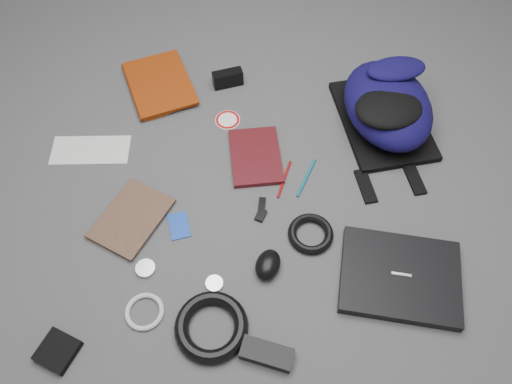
{
  "coord_description": "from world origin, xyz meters",
  "views": [
    {
      "loc": [
        0.03,
        -0.8,
        1.28
      ],
      "look_at": [
        0.0,
        0.0,
        0.02
      ],
      "focal_mm": 35.0,
      "sensor_mm": 36.0,
      "label": 1
    }
  ],
  "objects_px": {
    "laptop": "(400,277)",
    "mouse": "(268,265)",
    "power_brick": "(267,354)",
    "dvd_case": "(256,156)",
    "pouch": "(58,351)",
    "compact_camera": "(228,78)",
    "backpack": "(388,105)",
    "textbook_red": "(131,92)",
    "comic_book": "(109,207)"
  },
  "relations": [
    {
      "from": "compact_camera",
      "to": "dvd_case",
      "type": "bearing_deg",
      "value": -89.8
    },
    {
      "from": "power_brick",
      "to": "pouch",
      "type": "bearing_deg",
      "value": -164.43
    },
    {
      "from": "dvd_case",
      "to": "power_brick",
      "type": "relative_size",
      "value": 1.66
    },
    {
      "from": "dvd_case",
      "to": "comic_book",
      "type": "bearing_deg",
      "value": -163.09
    },
    {
      "from": "comic_book",
      "to": "pouch",
      "type": "height_order",
      "value": "pouch"
    },
    {
      "from": "laptop",
      "to": "dvd_case",
      "type": "bearing_deg",
      "value": 143.15
    },
    {
      "from": "mouse",
      "to": "pouch",
      "type": "height_order",
      "value": "mouse"
    },
    {
      "from": "textbook_red",
      "to": "dvd_case",
      "type": "relative_size",
      "value": 1.27
    },
    {
      "from": "comic_book",
      "to": "pouch",
      "type": "distance_m",
      "value": 0.43
    },
    {
      "from": "comic_book",
      "to": "power_brick",
      "type": "relative_size",
      "value": 1.72
    },
    {
      "from": "comic_book",
      "to": "dvd_case",
      "type": "relative_size",
      "value": 1.04
    },
    {
      "from": "dvd_case",
      "to": "power_brick",
      "type": "bearing_deg",
      "value": -93.56
    },
    {
      "from": "compact_camera",
      "to": "power_brick",
      "type": "bearing_deg",
      "value": -98.98
    },
    {
      "from": "mouse",
      "to": "power_brick",
      "type": "relative_size",
      "value": 0.71
    },
    {
      "from": "backpack",
      "to": "pouch",
      "type": "bearing_deg",
      "value": -151.56
    },
    {
      "from": "laptop",
      "to": "backpack",
      "type": "bearing_deg",
      "value": 96.46
    },
    {
      "from": "dvd_case",
      "to": "pouch",
      "type": "distance_m",
      "value": 0.78
    },
    {
      "from": "laptop",
      "to": "pouch",
      "type": "distance_m",
      "value": 0.91
    },
    {
      "from": "laptop",
      "to": "comic_book",
      "type": "distance_m",
      "value": 0.86
    },
    {
      "from": "backpack",
      "to": "compact_camera",
      "type": "xyz_separation_m",
      "value": [
        -0.52,
        0.15,
        -0.06
      ]
    },
    {
      "from": "laptop",
      "to": "power_brick",
      "type": "relative_size",
      "value": 2.42
    },
    {
      "from": "pouch",
      "to": "textbook_red",
      "type": "bearing_deg",
      "value": 87.95
    },
    {
      "from": "laptop",
      "to": "mouse",
      "type": "xyz_separation_m",
      "value": [
        -0.36,
        0.02,
        0.01
      ]
    },
    {
      "from": "dvd_case",
      "to": "pouch",
      "type": "relative_size",
      "value": 2.44
    },
    {
      "from": "comic_book",
      "to": "compact_camera",
      "type": "xyz_separation_m",
      "value": [
        0.32,
        0.52,
        0.02
      ]
    },
    {
      "from": "mouse",
      "to": "comic_book",
      "type": "bearing_deg",
      "value": 177.13
    },
    {
      "from": "mouse",
      "to": "pouch",
      "type": "xyz_separation_m",
      "value": [
        -0.52,
        -0.25,
        -0.01
      ]
    },
    {
      "from": "backpack",
      "to": "textbook_red",
      "type": "height_order",
      "value": "backpack"
    },
    {
      "from": "laptop",
      "to": "mouse",
      "type": "relative_size",
      "value": 3.41
    },
    {
      "from": "compact_camera",
      "to": "power_brick",
      "type": "xyz_separation_m",
      "value": [
        0.16,
        -0.93,
        -0.01
      ]
    },
    {
      "from": "textbook_red",
      "to": "power_brick",
      "type": "relative_size",
      "value": 2.11
    },
    {
      "from": "dvd_case",
      "to": "mouse",
      "type": "distance_m",
      "value": 0.38
    },
    {
      "from": "dvd_case",
      "to": "compact_camera",
      "type": "distance_m",
      "value": 0.34
    },
    {
      "from": "dvd_case",
      "to": "compact_camera",
      "type": "bearing_deg",
      "value": 100.61
    },
    {
      "from": "backpack",
      "to": "power_brick",
      "type": "distance_m",
      "value": 0.86
    },
    {
      "from": "laptop",
      "to": "power_brick",
      "type": "xyz_separation_m",
      "value": [
        -0.35,
        -0.22,
        0.0
      ]
    },
    {
      "from": "backpack",
      "to": "comic_book",
      "type": "relative_size",
      "value": 1.83
    },
    {
      "from": "backpack",
      "to": "dvd_case",
      "type": "height_order",
      "value": "backpack"
    },
    {
      "from": "textbook_red",
      "to": "mouse",
      "type": "distance_m",
      "value": 0.8
    },
    {
      "from": "laptop",
      "to": "compact_camera",
      "type": "xyz_separation_m",
      "value": [
        -0.52,
        0.71,
        0.01
      ]
    },
    {
      "from": "compact_camera",
      "to": "mouse",
      "type": "relative_size",
      "value": 1.11
    },
    {
      "from": "compact_camera",
      "to": "laptop",
      "type": "bearing_deg",
      "value": -72.86
    },
    {
      "from": "backpack",
      "to": "dvd_case",
      "type": "distance_m",
      "value": 0.45
    },
    {
      "from": "dvd_case",
      "to": "compact_camera",
      "type": "height_order",
      "value": "compact_camera"
    },
    {
      "from": "backpack",
      "to": "mouse",
      "type": "bearing_deg",
      "value": -137.37
    },
    {
      "from": "laptop",
      "to": "mouse",
      "type": "height_order",
      "value": "mouse"
    },
    {
      "from": "backpack",
      "to": "mouse",
      "type": "xyz_separation_m",
      "value": [
        -0.37,
        -0.54,
        -0.06
      ]
    },
    {
      "from": "comic_book",
      "to": "compact_camera",
      "type": "bearing_deg",
      "value": 84.44
    },
    {
      "from": "textbook_red",
      "to": "power_brick",
      "type": "distance_m",
      "value": 1.0
    },
    {
      "from": "backpack",
      "to": "laptop",
      "type": "bearing_deg",
      "value": -104.04
    }
  ]
}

